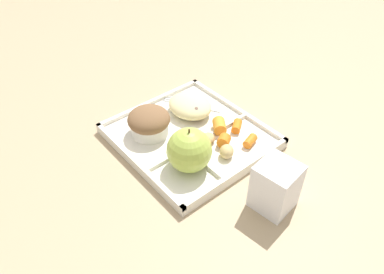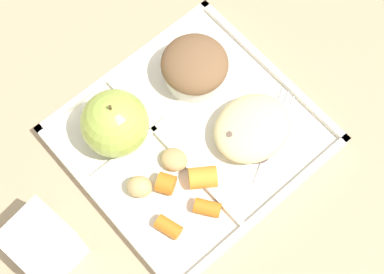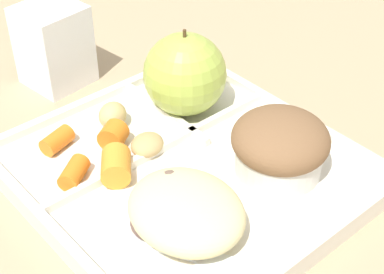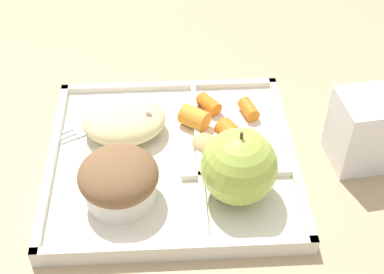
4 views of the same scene
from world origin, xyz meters
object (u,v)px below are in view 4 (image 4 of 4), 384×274
object	(u,v)px
green_apple	(235,167)
bran_muffin	(115,180)
lunch_tray	(169,161)
plastic_fork	(100,123)
milk_carton	(359,131)

from	to	relation	value
green_apple	bran_muffin	size ratio (longest dim) A/B	1.04
lunch_tray	plastic_fork	distance (m)	0.11
lunch_tray	bran_muffin	xyz separation A→B (m)	(0.06, 0.06, 0.04)
bran_muffin	milk_carton	xyz separation A→B (m)	(-0.29, -0.06, 0.00)
green_apple	milk_carton	distance (m)	0.17
lunch_tray	milk_carton	bearing A→B (deg)	-179.91
lunch_tray	bran_muffin	size ratio (longest dim) A/B	3.35
green_apple	milk_carton	xyz separation A→B (m)	(-0.16, -0.06, -0.01)
bran_muffin	milk_carton	bearing A→B (deg)	-167.90
bran_muffin	plastic_fork	size ratio (longest dim) A/B	0.68
green_apple	plastic_fork	size ratio (longest dim) A/B	0.71
lunch_tray	green_apple	bearing A→B (deg)	139.39
lunch_tray	plastic_fork	xyz separation A→B (m)	(0.09, -0.07, 0.01)
lunch_tray	plastic_fork	world-z (taller)	lunch_tray
lunch_tray	bran_muffin	distance (m)	0.09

